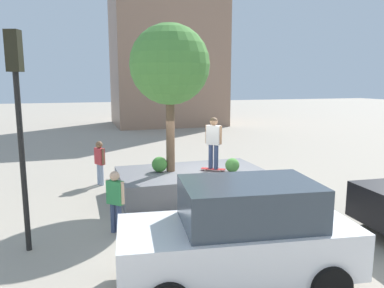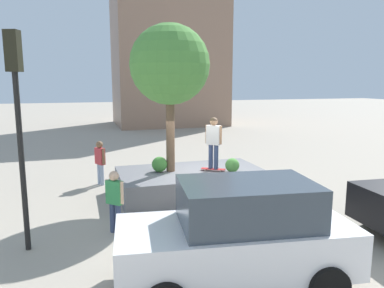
{
  "view_description": "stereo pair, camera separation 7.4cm",
  "coord_description": "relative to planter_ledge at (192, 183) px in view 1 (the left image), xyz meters",
  "views": [
    {
      "loc": [
        3.81,
        11.27,
        3.74
      ],
      "look_at": [
        0.23,
        -0.13,
        1.73
      ],
      "focal_mm": 34.61,
      "sensor_mm": 36.0,
      "label": 1
    },
    {
      "loc": [
        3.74,
        11.29,
        3.74
      ],
      "look_at": [
        0.23,
        -0.13,
        1.73
      ],
      "focal_mm": 34.61,
      "sensor_mm": 36.0,
      "label": 2
    }
  ],
  "objects": [
    {
      "name": "pedestrian_crossing",
      "position": [
        2.84,
        -2.21,
        0.52
      ],
      "size": [
        0.37,
        0.5,
        1.62
      ],
      "color": "#8C9EB7",
      "rests_on": "ground"
    },
    {
      "name": "traffic_light_corner",
      "position": [
        4.74,
        2.81,
        2.84
      ],
      "size": [
        0.34,
        0.37,
        4.8
      ],
      "color": "black",
      "rests_on": "ground"
    },
    {
      "name": "ground_plane",
      "position": [
        -0.23,
        0.13,
        -0.42
      ],
      "size": [
        120.0,
        120.0,
        0.0
      ],
      "primitive_type": "plane",
      "color": "#9E9384"
    },
    {
      "name": "plaza_lowrise_south",
      "position": [
        -4.25,
        -20.95,
        6.97
      ],
      "size": [
        9.24,
        7.02,
        14.77
      ],
      "primitive_type": "cube",
      "color": "#8C6B56",
      "rests_on": "ground"
    },
    {
      "name": "plaza_tree",
      "position": [
        0.68,
        -0.17,
        3.84
      ],
      "size": [
        2.55,
        2.55,
        4.73
      ],
      "color": "brown",
      "rests_on": "planter_ledge"
    },
    {
      "name": "boxwood_shrub",
      "position": [
        -1.2,
        0.57,
        0.65
      ],
      "size": [
        0.46,
        0.46,
        0.46
      ],
      "primitive_type": "sphere",
      "color": "#4C8C3D",
      "rests_on": "planter_ledge"
    },
    {
      "name": "police_car",
      "position": [
        0.84,
        5.6,
        0.59
      ],
      "size": [
        4.46,
        2.43,
        1.98
      ],
      "color": "white",
      "rests_on": "ground"
    },
    {
      "name": "planter_ledge",
      "position": [
        0.0,
        0.0,
        0.0
      ],
      "size": [
        4.78,
        2.84,
        0.83
      ],
      "primitive_type": "cube",
      "color": "slate",
      "rests_on": "ground"
    },
    {
      "name": "passerby_with_bag",
      "position": [
        2.75,
        2.44,
        0.5
      ],
      "size": [
        0.43,
        0.43,
        1.59
      ],
      "color": "navy",
      "rests_on": "ground"
    },
    {
      "name": "skateboard",
      "position": [
        -0.67,
        0.22,
        0.47
      ],
      "size": [
        0.79,
        0.6,
        0.07
      ],
      "color": "#A51E1E",
      "rests_on": "planter_ledge"
    },
    {
      "name": "hedge_clump",
      "position": [
        1.06,
        -0.16,
        0.67
      ],
      "size": [
        0.5,
        0.5,
        0.5
      ],
      "primitive_type": "sphere",
      "color": "#3D7A33",
      "rests_on": "planter_ledge"
    },
    {
      "name": "skateboarder",
      "position": [
        -0.67,
        0.22,
        1.47
      ],
      "size": [
        0.46,
        0.46,
        1.7
      ],
      "color": "navy",
      "rests_on": "skateboard"
    }
  ]
}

